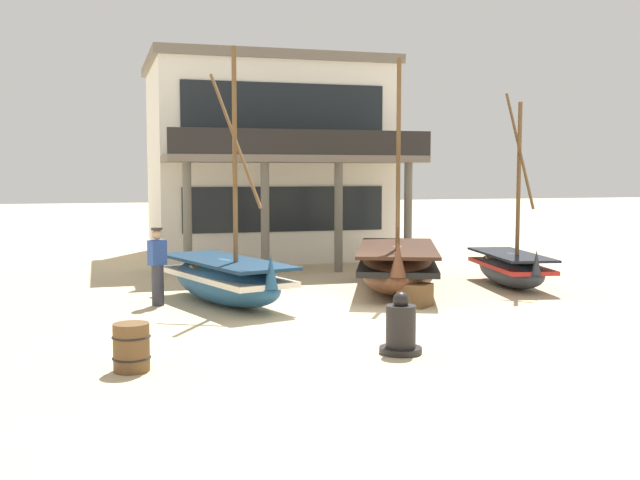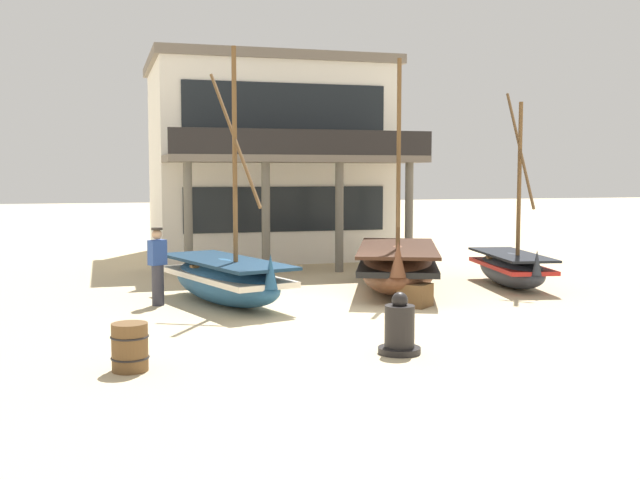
% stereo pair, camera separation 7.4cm
% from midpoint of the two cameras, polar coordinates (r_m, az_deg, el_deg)
% --- Properties ---
extents(ground_plane, '(120.00, 120.00, 0.00)m').
position_cam_midpoint_polar(ground_plane, '(15.75, 0.89, -5.39)').
color(ground_plane, '#CCB78E').
extents(fishing_boat_near_left, '(3.42, 5.09, 5.50)m').
position_cam_midpoint_polar(fishing_boat_near_left, '(18.44, 5.69, -1.96)').
color(fishing_boat_near_left, brown).
rests_on(fishing_boat_near_left, ground).
extents(fishing_boat_centre_large, '(2.58, 4.43, 5.47)m').
position_cam_midpoint_polar(fishing_boat_centre_large, '(16.72, -7.23, -2.89)').
color(fishing_boat_centre_large, '#23517A').
rests_on(fishing_boat_centre_large, ground).
extents(fishing_boat_far_right, '(1.74, 3.57, 4.87)m').
position_cam_midpoint_polar(fishing_boat_far_right, '(19.74, 13.99, -1.98)').
color(fishing_boat_far_right, '#2D333D').
rests_on(fishing_boat_far_right, ground).
extents(fisherman_by_hull, '(0.42, 0.37, 1.68)m').
position_cam_midpoint_polar(fisherman_by_hull, '(16.72, -12.20, -2.00)').
color(fisherman_by_hull, '#33333D').
rests_on(fisherman_by_hull, ground).
extents(capstan_winch, '(0.68, 0.68, 0.98)m').
position_cam_midpoint_polar(capstan_winch, '(12.18, 5.90, -6.66)').
color(capstan_winch, black).
rests_on(capstan_winch, ground).
extents(wooden_barrel, '(0.56, 0.56, 0.70)m').
position_cam_midpoint_polar(wooden_barrel, '(11.40, -14.13, -7.80)').
color(wooden_barrel, brown).
rests_on(wooden_barrel, ground).
extents(cargo_crate, '(0.84, 0.84, 0.50)m').
position_cam_midpoint_polar(cargo_crate, '(16.44, 7.01, -4.11)').
color(cargo_crate, brown).
rests_on(cargo_crate, ground).
extents(harbor_building_main, '(7.84, 8.42, 6.61)m').
position_cam_midpoint_polar(harbor_building_main, '(26.32, -4.20, 6.04)').
color(harbor_building_main, white).
rests_on(harbor_building_main, ground).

